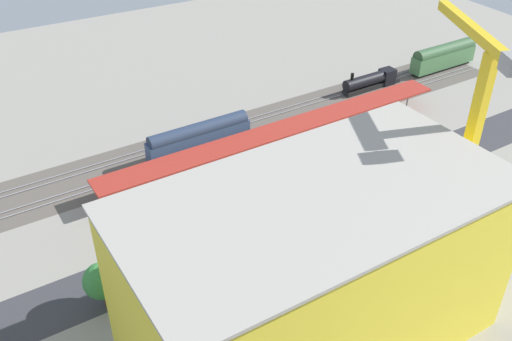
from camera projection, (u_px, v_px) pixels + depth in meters
name	position (u px, v px, depth m)	size (l,w,h in m)	color
ground_plane	(300.00, 194.00, 93.31)	(202.54, 202.54, 0.00)	gray
rail_bed	(236.00, 134.00, 109.49)	(126.59, 13.65, 0.01)	#5B544C
street_asphalt	(311.00, 205.00, 91.02)	(126.59, 9.00, 0.01)	#38383D
track_rails	(236.00, 133.00, 109.39)	(126.51, 11.88, 0.12)	#9E9EA8
platform_canopy_near	(282.00, 130.00, 102.93)	(69.77, 7.94, 4.17)	#A82D23
locomotive	(372.00, 81.00, 125.13)	(14.92, 3.09, 4.90)	black
passenger_coach	(444.00, 56.00, 132.87)	(18.01, 3.75, 6.10)	black
freight_coach_far	(199.00, 138.00, 102.05)	(19.67, 3.53, 6.09)	black
parked_car_0	(435.00, 145.00, 104.82)	(4.84, 1.97, 1.66)	black
parked_car_1	(397.00, 156.00, 101.56)	(4.32, 2.17, 1.84)	black
parked_car_2	(365.00, 169.00, 98.09)	(4.82, 1.96, 1.76)	black
parked_car_3	(329.00, 179.00, 95.69)	(4.51, 1.91, 1.63)	black
parked_car_4	(287.00, 195.00, 92.00)	(4.09, 2.01, 1.60)	black
parked_car_5	(250.00, 208.00, 89.06)	(4.27, 1.81, 1.81)	black
construction_building	(314.00, 273.00, 63.51)	(41.19, 21.08, 20.92)	yellow
construction_roof_slab	(320.00, 195.00, 57.56)	(41.79, 21.68, 0.40)	#ADA89E
tower_crane	(466.00, 142.00, 71.72)	(9.84, 19.77, 32.07)	gray
box_truck_0	(297.00, 224.00, 84.27)	(8.50, 2.79, 3.58)	black
box_truck_1	(231.00, 260.00, 77.78)	(9.34, 3.70, 3.68)	black
street_tree_0	(258.00, 219.00, 79.03)	(5.42, 5.42, 8.36)	brown
street_tree_1	(102.00, 281.00, 71.16)	(4.71, 4.71, 6.59)	brown
street_tree_2	(427.00, 154.00, 91.90)	(6.39, 6.39, 9.39)	brown
street_tree_3	(172.00, 252.00, 74.13)	(4.18, 4.18, 7.27)	brown
street_tree_4	(421.00, 168.00, 90.81)	(6.22, 6.22, 8.06)	brown
traffic_light	(203.00, 242.00, 76.80)	(0.50, 0.36, 6.75)	#333333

